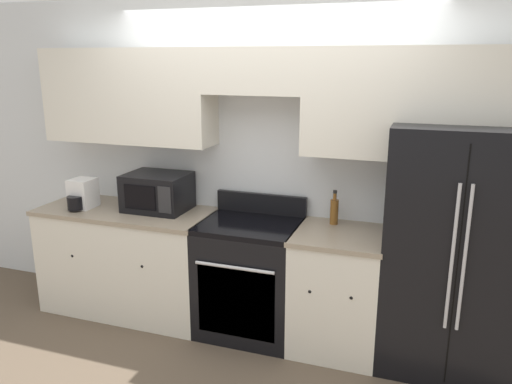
# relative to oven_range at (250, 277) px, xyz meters

# --- Properties ---
(ground_plane) EXTENTS (12.00, 12.00, 0.00)m
(ground_plane) POSITION_rel_oven_range_xyz_m (0.05, -0.31, -0.46)
(ground_plane) COLOR brown
(wall_back) EXTENTS (8.00, 0.39, 2.60)m
(wall_back) POSITION_rel_oven_range_xyz_m (0.05, 0.27, 1.06)
(wall_back) COLOR silver
(wall_back) RESTS_ON ground_plane
(lower_cabinets_left) EXTENTS (1.47, 0.64, 0.91)m
(lower_cabinets_left) POSITION_rel_oven_range_xyz_m (-1.10, -0.00, -0.00)
(lower_cabinets_left) COLOR silver
(lower_cabinets_left) RESTS_ON ground_plane
(lower_cabinets_right) EXTENTS (0.66, 0.64, 0.91)m
(lower_cabinets_right) POSITION_rel_oven_range_xyz_m (0.69, -0.00, -0.00)
(lower_cabinets_right) COLOR silver
(lower_cabinets_right) RESTS_ON ground_plane
(oven_range) EXTENTS (0.75, 0.65, 1.07)m
(oven_range) POSITION_rel_oven_range_xyz_m (0.00, 0.00, 0.00)
(oven_range) COLOR black
(oven_range) RESTS_ON ground_plane
(refrigerator) EXTENTS (0.92, 0.72, 1.71)m
(refrigerator) POSITION_rel_oven_range_xyz_m (1.47, 0.03, 0.40)
(refrigerator) COLOR black
(refrigerator) RESTS_ON ground_plane
(microwave) EXTENTS (0.50, 0.40, 0.30)m
(microwave) POSITION_rel_oven_range_xyz_m (-0.84, 0.09, 0.60)
(microwave) COLOR black
(microwave) RESTS_ON lower_cabinets_left
(bottle) EXTENTS (0.06, 0.06, 0.26)m
(bottle) POSITION_rel_oven_range_xyz_m (0.61, 0.19, 0.55)
(bottle) COLOR brown
(bottle) RESTS_ON lower_cabinets_right
(electric_kettle) EXTENTS (0.18, 0.27, 0.24)m
(electric_kettle) POSITION_rel_oven_range_xyz_m (-1.46, -0.08, 0.56)
(electric_kettle) COLOR white
(electric_kettle) RESTS_ON lower_cabinets_left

